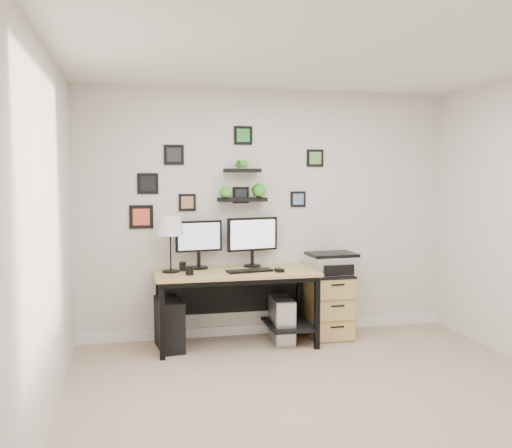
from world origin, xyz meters
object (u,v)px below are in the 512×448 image
object	(u,v)px
monitor_right	(252,238)
desk	(239,283)
pc_tower_black	(169,324)
printer	(332,263)
mug	(190,270)
table_lamp	(170,227)
pc_tower_grey	(282,320)
file_cabinet	(329,305)
monitor_left	(199,241)

from	to	relation	value
monitor_right	desk	bearing A→B (deg)	-132.86
pc_tower_black	printer	xyz separation A→B (m)	(1.70, 0.05, 0.53)
mug	printer	size ratio (longest dim) A/B	0.18
printer	table_lamp	bearing A→B (deg)	179.91
pc_tower_grey	file_cabinet	world-z (taller)	file_cabinet
pc_tower_grey	printer	xyz separation A→B (m)	(0.56, 0.06, 0.56)
desk	pc_tower_grey	size ratio (longest dim) A/B	3.42
monitor_left	file_cabinet	world-z (taller)	monitor_left
table_lamp	monitor_right	bearing A→B (deg)	9.79
monitor_right	printer	distance (m)	0.88
table_lamp	mug	size ratio (longest dim) A/B	6.37
table_lamp	pc_tower_black	world-z (taller)	table_lamp
mug	pc_tower_black	size ratio (longest dim) A/B	0.18
monitor_left	table_lamp	xyz separation A→B (m)	(-0.30, -0.14, 0.16)
pc_tower_black	pc_tower_grey	distance (m)	1.14
monitor_left	pc_tower_black	xyz separation A→B (m)	(-0.32, -0.20, -0.79)
table_lamp	printer	distance (m)	1.73
table_lamp	file_cabinet	distance (m)	1.86
pc_tower_grey	file_cabinet	distance (m)	0.55
pc_tower_black	printer	bearing A→B (deg)	-5.07
desk	printer	bearing A→B (deg)	2.77
mug	pc_tower_grey	world-z (taller)	mug
file_cabinet	monitor_left	bearing A→B (deg)	174.28
mug	pc_tower_black	xyz separation A→B (m)	(-0.19, 0.13, -0.55)
monitor_left	monitor_right	xyz separation A→B (m)	(0.56, 0.01, 0.02)
monitor_left	table_lamp	distance (m)	0.37
desk	monitor_right	world-z (taller)	monitor_right
desk	table_lamp	size ratio (longest dim) A/B	2.87
table_lamp	mug	world-z (taller)	table_lamp
mug	monitor_right	bearing A→B (deg)	26.13
monitor_right	pc_tower_black	xyz separation A→B (m)	(-0.88, -0.20, -0.81)
table_lamp	file_cabinet	world-z (taller)	table_lamp
monitor_right	pc_tower_grey	distance (m)	0.90
table_lamp	pc_tower_black	size ratio (longest dim) A/B	1.13
monitor_right	mug	xyz separation A→B (m)	(-0.69, -0.34, -0.26)
monitor_left	pc_tower_black	world-z (taller)	monitor_left
table_lamp	pc_tower_black	xyz separation A→B (m)	(-0.03, -0.06, -0.95)
table_lamp	pc_tower_grey	bearing A→B (deg)	-3.35
desk	monitor_left	xyz separation A→B (m)	(-0.38, 0.19, 0.41)
monitor_right	printer	size ratio (longest dim) A/B	1.11
pc_tower_grey	file_cabinet	xyz separation A→B (m)	(0.53, 0.07, 0.11)
pc_tower_black	mug	bearing A→B (deg)	-42.13
pc_tower_grey	mug	bearing A→B (deg)	-172.48
monitor_right	pc_tower_black	size ratio (longest dim) A/B	1.11
pc_tower_grey	printer	distance (m)	0.79
mug	printer	world-z (taller)	printer
monitor_left	printer	bearing A→B (deg)	-6.01
table_lamp	pc_tower_grey	world-z (taller)	table_lamp
monitor_left	pc_tower_grey	xyz separation A→B (m)	(0.82, -0.21, -0.81)
pc_tower_black	desk	bearing A→B (deg)	-6.45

